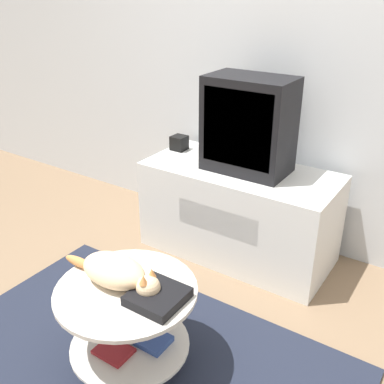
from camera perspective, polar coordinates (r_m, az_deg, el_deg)
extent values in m
plane|color=#7F664C|center=(2.23, -7.86, -21.92)|extent=(12.00, 12.00, 0.00)
cube|color=silver|center=(2.85, 12.16, 18.21)|extent=(8.00, 0.05, 2.60)
cube|color=#1E2333|center=(2.22, -7.88, -21.74)|extent=(1.93, 1.30, 0.02)
cube|color=silver|center=(2.87, 5.95, -2.53)|extent=(1.19, 0.55, 0.59)
cube|color=silver|center=(2.63, 3.20, -3.70)|extent=(0.53, 0.01, 0.16)
cube|color=black|center=(2.65, 7.24, 8.45)|extent=(0.50, 0.31, 0.56)
cube|color=black|center=(2.52, 5.69, 7.96)|extent=(0.43, 0.01, 0.44)
cube|color=black|center=(3.03, -1.64, 6.25)|extent=(0.10, 0.10, 0.10)
cylinder|color=#B2B2B7|center=(2.23, -7.65, -20.82)|extent=(0.25, 0.25, 0.01)
cylinder|color=#B7B7BC|center=(2.09, -7.98, -16.98)|extent=(0.04, 0.04, 0.42)
cylinder|color=beige|center=(2.15, -7.85, -18.58)|extent=(0.53, 0.53, 0.01)
cylinder|color=beige|center=(1.95, -8.37, -12.26)|extent=(0.61, 0.61, 0.02)
cube|color=#2D478C|center=(2.14, -5.82, -17.84)|extent=(0.22, 0.13, 0.03)
cube|color=maroon|center=(2.11, -9.92, -19.28)|extent=(0.16, 0.12, 0.02)
cube|color=black|center=(1.86, -4.37, -13.10)|extent=(0.21, 0.21, 0.04)
ellipsoid|color=beige|center=(1.95, -9.88, -9.77)|extent=(0.31, 0.19, 0.13)
sphere|color=beige|center=(1.86, -5.58, -11.96)|extent=(0.10, 0.10, 0.10)
cone|color=#D18447|center=(1.85, -5.13, -10.17)|extent=(0.04, 0.04, 0.04)
cone|color=#D18447|center=(1.81, -6.20, -11.01)|extent=(0.04, 0.04, 0.04)
ellipsoid|color=#D18447|center=(2.10, -14.13, -8.63)|extent=(0.17, 0.04, 0.04)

